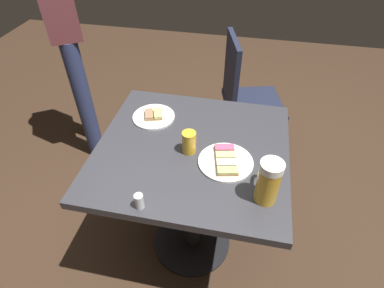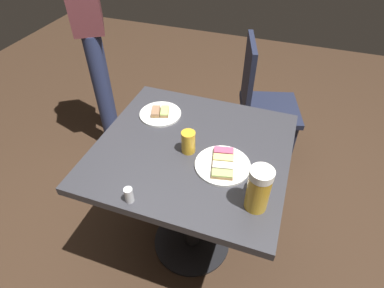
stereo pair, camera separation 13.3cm
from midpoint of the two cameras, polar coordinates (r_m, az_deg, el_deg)
ground_plane at (r=1.93m, az=-2.06°, el=-17.38°), size 6.00×6.00×0.00m
cafe_table at (r=1.45m, az=-2.63°, el=-5.16°), size 0.77×0.82×0.75m
plate_near at (r=1.27m, az=3.22°, el=-3.29°), size 0.23×0.23×0.03m
plate_far at (r=1.52m, az=-9.53°, el=4.93°), size 0.20×0.20×0.03m
beer_mug at (r=1.11m, az=10.46°, el=-6.80°), size 0.14×0.08×0.18m
beer_glass_small at (r=1.29m, az=-3.48°, el=0.19°), size 0.06×0.06×0.10m
salt_shaker at (r=1.13m, az=-13.02°, el=-10.34°), size 0.03×0.03×0.06m
cafe_chair at (r=2.12m, az=7.72°, el=8.77°), size 0.47×0.47×0.91m
patron_standing at (r=2.15m, az=-24.54°, el=20.03°), size 0.37×0.33×1.68m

